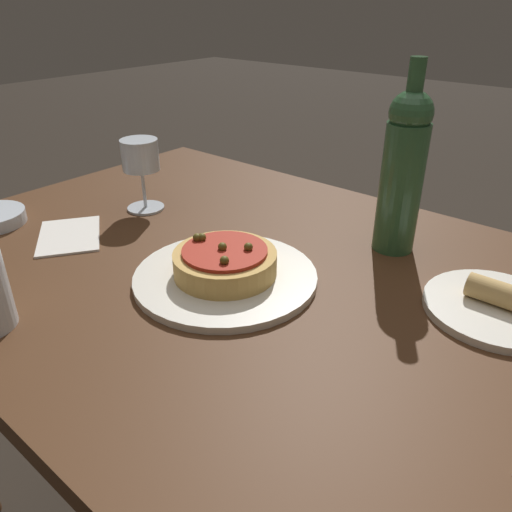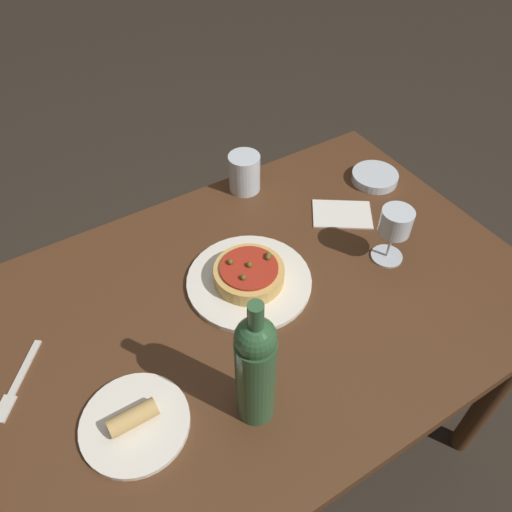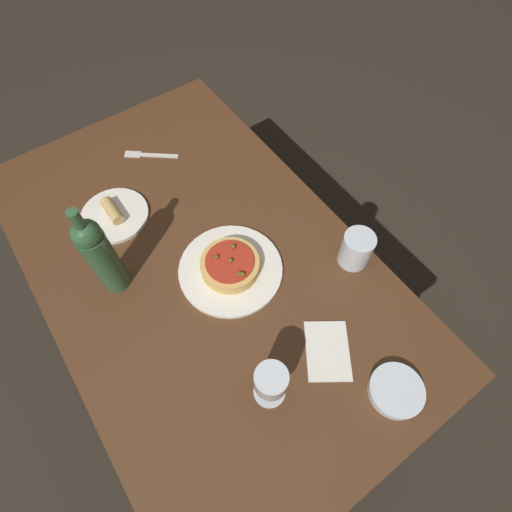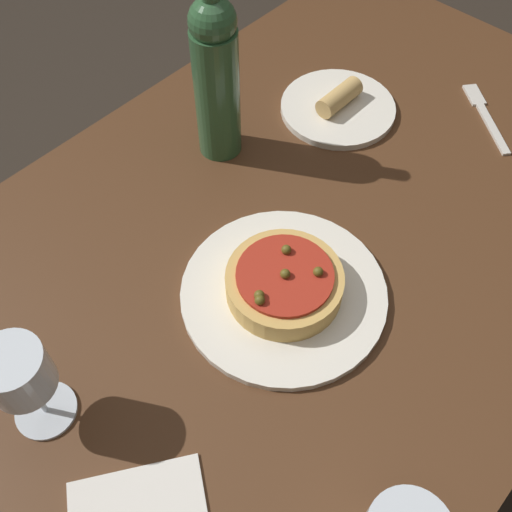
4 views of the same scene
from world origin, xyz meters
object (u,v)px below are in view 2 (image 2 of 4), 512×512
at_px(dining_table, 233,337).
at_px(wine_glass, 395,225).
at_px(water_cup, 244,173).
at_px(side_bowl, 375,177).
at_px(dinner_plate, 249,281).
at_px(side_plate, 135,422).
at_px(fork, 16,385).
at_px(wine_bottle, 256,369).
at_px(pizza, 249,273).

xyz_separation_m(dining_table, wine_glass, (-0.41, 0.05, 0.20)).
height_order(water_cup, side_bowl, water_cup).
relative_size(dinner_plate, side_plate, 1.42).
xyz_separation_m(dinner_plate, wine_glass, (-0.33, 0.11, 0.10)).
distance_m(water_cup, fork, 0.76).
relative_size(wine_bottle, water_cup, 2.97).
xyz_separation_m(wine_bottle, water_cup, (-0.32, -0.58, -0.09)).
distance_m(pizza, side_plate, 0.40).
bearing_deg(pizza, side_plate, 27.20).
bearing_deg(pizza, dinner_plate, 17.92).
bearing_deg(dining_table, water_cup, -124.73).
xyz_separation_m(dining_table, fork, (0.45, -0.07, 0.10)).
relative_size(dining_table, fork, 9.11).
bearing_deg(pizza, water_cup, -119.09).
relative_size(dinner_plate, pizza, 1.79).
distance_m(water_cup, side_bowl, 0.37).
relative_size(dinner_plate, fork, 1.90).
xyz_separation_m(dining_table, wine_bottle, (0.07, 0.22, 0.24)).
relative_size(wine_bottle, side_bowl, 2.46).
bearing_deg(fork, water_cup, 151.49).
distance_m(pizza, wine_glass, 0.35).
xyz_separation_m(pizza, water_cup, (-0.17, -0.30, 0.02)).
distance_m(dining_table, side_plate, 0.32).
distance_m(dinner_plate, fork, 0.53).
height_order(dining_table, wine_glass, wine_glass).
distance_m(wine_glass, wine_bottle, 0.51).
height_order(wine_bottle, side_plate, wine_bottle).
height_order(wine_glass, wine_bottle, wine_bottle).
xyz_separation_m(dining_table, dinner_plate, (-0.08, -0.05, 0.10)).
bearing_deg(wine_glass, water_cup, -68.71).
xyz_separation_m(dining_table, side_plate, (0.28, 0.13, 0.10)).
bearing_deg(side_bowl, pizza, 15.48).
distance_m(wine_bottle, water_cup, 0.67).
bearing_deg(wine_bottle, dining_table, -108.16).
relative_size(pizza, side_bowl, 1.25).
relative_size(dining_table, wine_bottle, 4.35).
bearing_deg(wine_bottle, pizza, -118.93).
height_order(dinner_plate, pizza, pizza).
relative_size(wine_bottle, fork, 2.09).
distance_m(dinner_plate, water_cup, 0.35).
bearing_deg(wine_glass, wine_bottle, 19.32).
xyz_separation_m(wine_glass, fork, (0.86, -0.12, -0.10)).
height_order(pizza, water_cup, water_cup).
relative_size(pizza, side_plate, 0.80).
bearing_deg(side_plate, water_cup, -137.24).
xyz_separation_m(water_cup, side_bowl, (-0.33, 0.16, -0.04)).
relative_size(fork, side_plate, 0.75).
bearing_deg(dinner_plate, wine_bottle, 61.08).
xyz_separation_m(pizza, fork, (0.53, -0.01, -0.03)).
relative_size(dinner_plate, wine_glass, 1.97).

